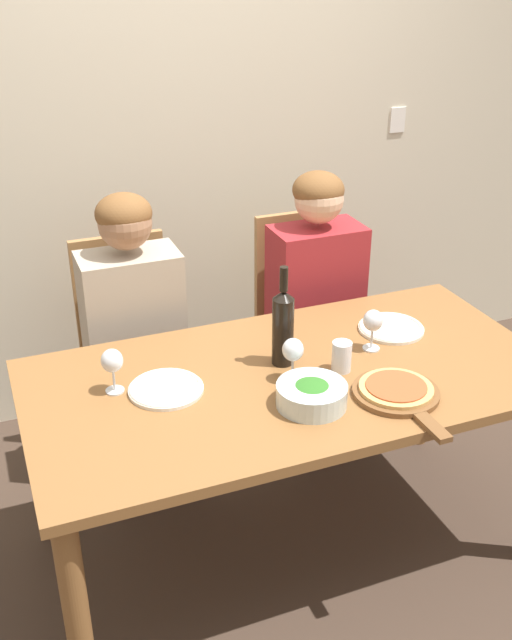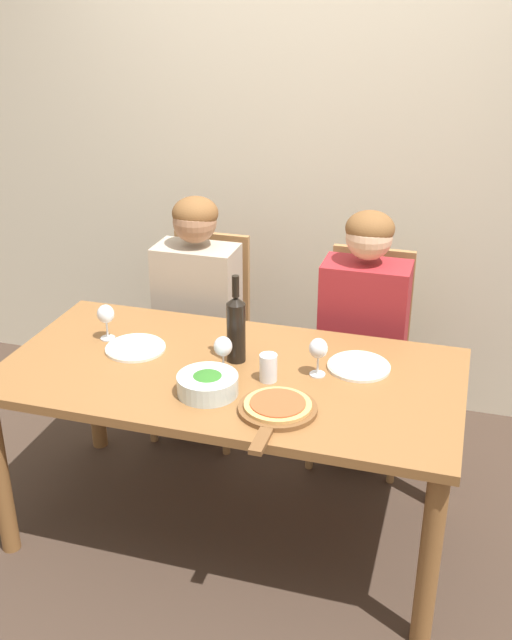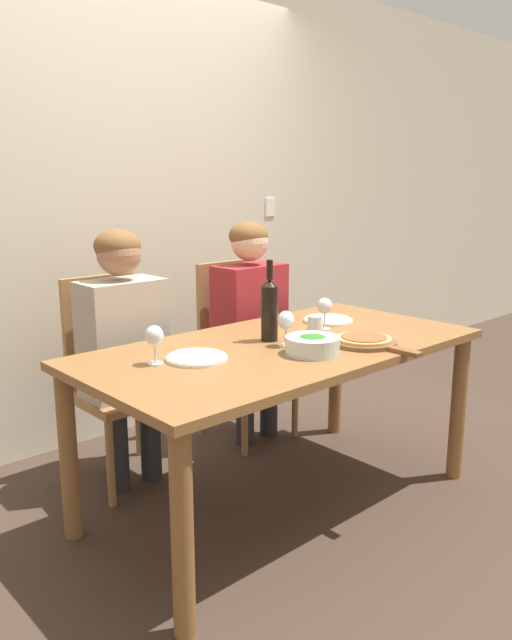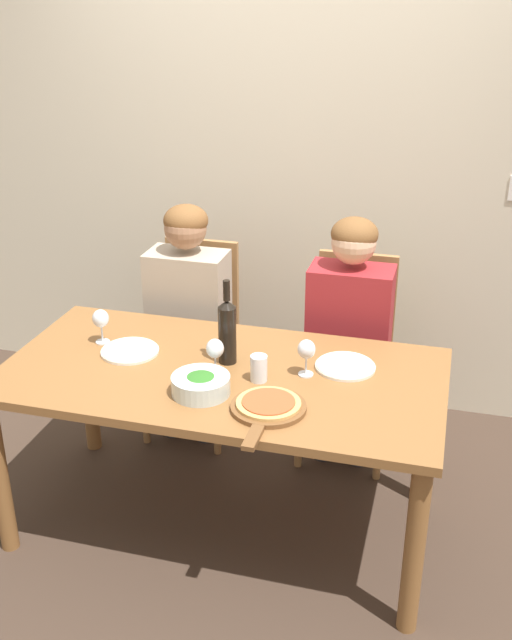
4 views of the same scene
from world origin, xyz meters
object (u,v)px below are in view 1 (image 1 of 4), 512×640
object	(u,v)px
chair_left	(131,351)
wine_glass_centre	(293,352)
person_woman	(133,316)
person_man	(317,286)
dinner_plate_right	(391,328)
wine_glass_left	(112,363)
wine_bottle	(282,326)
wine_glass_right	(373,322)
pizza_on_board	(397,392)
dinner_plate_left	(166,389)
water_tumbler	(342,356)
broccoli_bowl	(312,395)
chair_right	(304,319)

from	to	relation	value
chair_left	wine_glass_centre	bearing A→B (deg)	-65.22
person_woman	person_man	bearing A→B (deg)	0.00
person_man	dinner_plate_right	bearing A→B (deg)	-83.00
person_woman	wine_glass_left	size ratio (longest dim) A/B	8.02
person_man	wine_bottle	size ratio (longest dim) A/B	3.43
wine_glass_left	wine_glass_right	bearing A→B (deg)	-3.63
wine_bottle	dinner_plate_right	xyz separation A→B (m)	(0.47, 0.07, -0.13)
chair_left	pizza_on_board	world-z (taller)	chair_left
wine_bottle	dinner_plate_right	world-z (taller)	wine_bottle
dinner_plate_left	water_tumbler	bearing A→B (deg)	-8.80
broccoli_bowl	wine_glass_left	distance (m)	0.63
dinner_plate_right	wine_glass_right	size ratio (longest dim) A/B	1.59
dinner_plate_left	pizza_on_board	distance (m)	0.73
person_woman	dinner_plate_left	bearing A→B (deg)	-93.24
wine_bottle	water_tumbler	bearing A→B (deg)	-35.60
person_man	dinner_plate_left	distance (m)	1.02
wine_glass_left	wine_glass_centre	size ratio (longest dim) A/B	1.00
chair_right	person_man	size ratio (longest dim) A/B	0.81
wine_glass_centre	person_woman	bearing A→B (deg)	118.46
chair_left	wine_glass_left	size ratio (longest dim) A/B	6.48
person_man	chair_right	bearing A→B (deg)	90.00
pizza_on_board	wine_bottle	bearing A→B (deg)	127.88
person_woman	wine_glass_centre	distance (m)	0.78
chair_left	wine_glass_right	distance (m)	1.06
wine_glass_right	person_woman	bearing A→B (deg)	140.19
broccoli_bowl	wine_glass_left	size ratio (longest dim) A/B	1.46
wine_bottle	chair_right	bearing A→B (deg)	59.05
chair_left	pizza_on_board	xyz separation A→B (m)	(0.63, -1.01, 0.25)
wine_glass_centre	broccoli_bowl	bearing A→B (deg)	-92.09
water_tumbler	wine_glass_left	bearing A→B (deg)	168.56
person_man	dinner_plate_left	size ratio (longest dim) A/B	5.03
chair_right	person_man	world-z (taller)	person_man
chair_right	wine_glass_right	size ratio (longest dim) A/B	6.48
broccoli_bowl	wine_glass_centre	bearing A→B (deg)	87.91
chair_left	water_tumbler	distance (m)	1.01
person_man	water_tumbler	xyz separation A→B (m)	(-0.25, -0.68, 0.07)
water_tumbler	dinner_plate_left	bearing A→B (deg)	171.20
person_woman	dinner_plate_right	world-z (taller)	person_woman
chair_right	water_tumbler	size ratio (longest dim) A/B	9.35
chair_left	wine_glass_centre	xyz separation A→B (m)	(0.37, -0.80, 0.34)
dinner_plate_left	wine_glass_left	distance (m)	0.19
pizza_on_board	wine_glass_left	world-z (taller)	wine_glass_left
chair_left	dinner_plate_right	distance (m)	1.07
chair_right	pizza_on_board	distance (m)	1.05
broccoli_bowl	wine_glass_left	xyz separation A→B (m)	(-0.55, 0.30, 0.07)
wine_glass_right	chair_right	bearing A→B (deg)	83.63
dinner_plate_right	wine_glass_right	world-z (taller)	wine_glass_right
dinner_plate_right	wine_glass_left	distance (m)	1.04
wine_glass_centre	wine_glass_left	bearing A→B (deg)	165.43
dinner_plate_right	dinner_plate_left	bearing A→B (deg)	-173.54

